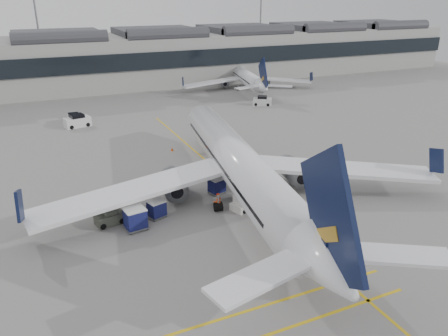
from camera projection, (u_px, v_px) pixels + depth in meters
name	position (u px, v px, depth m)	size (l,w,h in m)	color
ground	(174.00, 245.00, 37.00)	(220.00, 220.00, 0.00)	gray
terminal	(70.00, 61.00, 95.60)	(200.00, 20.45, 12.40)	#9E9E99
light_masts	(52.00, 18.00, 103.78)	(113.00, 0.60, 25.45)	slate
apron_markings	(231.00, 182.00, 49.27)	(0.25, 60.00, 0.01)	gold
airliner_main	(240.00, 167.00, 44.00)	(40.82, 44.93, 12.01)	white
airliner_far	(246.00, 77.00, 96.97)	(28.95, 31.95, 8.60)	white
belt_loader	(249.00, 201.00, 43.37)	(5.10, 2.86, 2.02)	silver
baggage_cart_a	(217.00, 185.00, 46.18)	(1.95, 1.75, 1.73)	gray
baggage_cart_b	(179.00, 182.00, 46.79)	(2.04, 1.84, 1.78)	gray
baggage_cart_c	(157.00, 209.00, 41.19)	(1.93, 1.75, 1.69)	gray
baggage_cart_d	(135.00, 218.00, 39.01)	(2.14, 1.85, 2.04)	gray
ramp_agent_a	(180.00, 184.00, 46.76)	(0.59, 0.39, 1.63)	#EF580C
ramp_agent_b	(218.00, 202.00, 42.58)	(0.88, 0.68, 1.80)	#F7460D
pushback_tug	(109.00, 217.00, 40.16)	(2.77, 2.00, 1.41)	#4C4F43
safety_cone_nose	(172.00, 149.00, 58.98)	(0.37, 0.37, 0.51)	#F24C0A
safety_cone_engine	(293.00, 171.00, 51.77)	(0.35, 0.35, 0.49)	#F24C0A
service_van_left	(77.00, 121.00, 69.47)	(4.28, 2.80, 2.03)	silver
service_van_mid	(74.00, 119.00, 70.94)	(1.82, 3.52, 1.80)	silver
service_van_right	(262.00, 101.00, 83.00)	(3.85, 3.31, 1.78)	silver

